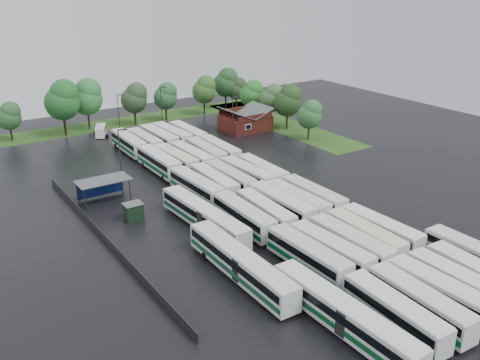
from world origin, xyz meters
TOP-DOWN VIEW (x-y plane):
  - ground at (0.00, 0.00)m, footprint 160.00×160.00m
  - brick_building at (24.00, 42.77)m, footprint 10.07×8.60m
  - wash_shed at (-17.20, 22.02)m, footprint 8.20×4.20m
  - utility_hut at (-16.20, 12.60)m, footprint 2.70×2.20m
  - grass_strip_north at (2.00, 64.80)m, footprint 80.00×10.00m
  - grass_strip_east at (34.00, 42.80)m, footprint 10.00×50.00m
  - west_fence at (-22.20, 8.00)m, footprint 0.10×50.00m
  - bus_r0c0 at (-4.58, -25.73)m, footprint 3.27×12.68m
  - bus_r0c1 at (-1.13, -26.03)m, footprint 3.25×12.73m
  - bus_r0c2 at (2.12, -26.31)m, footprint 3.03×12.99m
  - bus_r0c3 at (5.38, -25.99)m, footprint 2.65×12.37m
  - bus_r0c4 at (8.45, -26.29)m, footprint 3.22×12.63m
  - bus_r1c0 at (-4.33, -12.20)m, footprint 2.86×12.87m
  - bus_r1c1 at (-1.16, -12.62)m, footprint 3.19×12.71m
  - bus_r1c2 at (2.04, -12.73)m, footprint 2.88×12.92m
  - bus_r1c3 at (5.09, -12.27)m, footprint 3.03×12.67m
  - bus_r1c4 at (8.24, -12.16)m, footprint 2.99×12.50m
  - bus_r2c0 at (-4.49, 1.36)m, footprint 3.08×12.79m
  - bus_r2c1 at (-1.10, 0.92)m, footprint 3.22×12.36m
  - bus_r2c2 at (2.17, 1.46)m, footprint 2.92×13.00m
  - bus_r2c3 at (5.09, 1.38)m, footprint 2.90×12.40m
  - bus_r2c4 at (8.21, 1.35)m, footprint 2.69×12.59m
  - bus_r3c0 at (-4.57, 14.53)m, footprint 3.10×12.78m
  - bus_r3c1 at (-1.24, 14.79)m, footprint 3.07×12.45m
  - bus_r3c2 at (1.90, 14.91)m, footprint 2.67×12.25m
  - bus_r3c3 at (5.19, 14.59)m, footprint 3.33×12.77m
  - bus_r3c4 at (8.22, 14.52)m, footprint 2.90×12.40m
  - bus_r4c0 at (-4.44, 28.59)m, footprint 2.79×12.96m
  - bus_r4c1 at (-1.28, 28.27)m, footprint 3.13×12.60m
  - bus_r4c2 at (1.96, 28.05)m, footprint 2.84×12.41m
  - bus_r4c3 at (5.21, 28.55)m, footprint 3.29×12.69m
  - bus_r4c4 at (8.37, 28.70)m, footprint 2.90×12.31m
  - bus_r5c0 at (-4.43, 42.35)m, footprint 2.97×12.77m
  - bus_r5c1 at (-1.23, 41.84)m, footprint 2.70×12.25m
  - bus_r5c2 at (2.11, 42.15)m, footprint 3.03×12.79m
  - bus_r5c3 at (5.12, 42.32)m, footprint 3.32×12.90m
  - bus_r5c4 at (8.55, 41.70)m, footprint 2.69×12.40m
  - artic_bus_west_a at (-9.19, -23.23)m, footprint 2.91×19.08m
  - artic_bus_west_b at (-9.16, 4.27)m, footprint 3.44×18.95m
  - artic_bus_west_c at (-12.19, -9.34)m, footprint 2.94×19.43m
  - minibus at (-5.09, 56.49)m, footprint 3.99×5.66m
  - tree_north_0 at (-22.01, 63.62)m, footprint 5.16×5.16m
  - tree_north_1 at (-11.18, 61.20)m, footprint 7.52×7.52m
  - tree_north_2 at (-5.12, 63.42)m, footprint 7.09×7.09m
  - tree_north_3 at (5.29, 61.05)m, footprint 6.05×6.04m
  - tree_north_4 at (13.17, 60.77)m, footprint 5.63×5.63m
  - tree_north_5 at (23.85, 60.69)m, footprint 5.94×5.94m
  - tree_north_6 at (31.94, 63.31)m, footprint 6.44×6.44m
  - tree_east_0 at (31.23, 28.98)m, footprint 5.30×5.30m
  - tree_east_1 at (32.81, 38.40)m, footprint 6.24×6.24m
  - tree_east_2 at (32.98, 44.64)m, footprint 5.67×5.67m
  - tree_east_3 at (31.71, 51.26)m, footprint 5.71×5.71m
  - tree_east_4 at (34.15, 61.56)m, footprint 5.02×5.00m
  - lamp_post_ne at (17.95, 38.38)m, footprint 1.42×0.28m
  - lamp_post_nw at (-12.71, 25.08)m, footprint 1.56×0.30m
  - lamp_post_back_w at (-1.16, 54.88)m, footprint 1.40×0.27m
  - lamp_post_back_e at (9.53, 55.62)m, footprint 1.45×0.28m
  - puddle_0 at (-2.39, -17.46)m, footprint 6.11×6.11m
  - puddle_1 at (6.34, -19.97)m, footprint 4.30×4.30m
  - puddle_2 at (-7.92, 3.59)m, footprint 5.33×5.33m
  - puddle_3 at (2.64, -2.78)m, footprint 4.21×4.21m
  - puddle_4 at (14.40, -17.49)m, footprint 2.66×2.66m

SIDE VIEW (x-z plane):
  - ground at x=0.00m, z-range 0.00..0.00m
  - puddle_0 at x=-2.39m, z-range 0.00..0.01m
  - puddle_1 at x=6.34m, z-range 0.00..0.01m
  - puddle_2 at x=-7.92m, z-range 0.00..0.01m
  - puddle_3 at x=2.64m, z-range 0.00..0.01m
  - puddle_4 at x=14.40m, z-range 0.00..0.01m
  - grass_strip_north at x=2.00m, z-range 0.00..0.01m
  - grass_strip_east at x=34.00m, z-range 0.00..0.01m
  - west_fence at x=-22.20m, z-range 0.00..1.20m
  - minibus at x=-5.09m, z-range 0.13..2.45m
  - utility_hut at x=-16.20m, z-range 0.01..2.63m
  - brick_building at x=24.00m, z-range -0.83..4.56m
  - bus_r5c1 at x=-1.23m, z-range 0.17..3.57m
  - bus_r3c2 at x=1.90m, z-range 0.17..3.57m
  - bus_r2c1 at x=-1.10m, z-range 0.17..3.58m
  - bus_r4c4 at x=8.37m, z-range 0.17..3.58m
  - bus_r2c3 at x=5.09m, z-range 0.17..3.61m
  - bus_r3c4 at x=8.22m, z-range 0.17..3.61m
  - bus_r3c1 at x=-1.24m, z-range 0.17..3.61m
  - bus_r0c3 at x=5.38m, z-range 0.17..3.61m
  - bus_r4c2 at x=1.96m, z-range 0.17..3.62m
  - bus_r5c4 at x=8.55m, z-range 0.17..3.62m
  - bus_r1c4 at x=8.24m, z-range 0.17..3.63m
  - bus_r4c1 at x=-1.28m, z-range 0.17..3.66m
  - bus_r0c4 at x=8.45m, z-range 0.17..3.66m
  - bus_r0c0 at x=-4.58m, z-range 0.17..3.67m
  - bus_r4c3 at x=5.21m, z-range 0.18..3.68m
  - bus_r2c4 at x=8.21m, z-range 0.18..3.68m
  - bus_r1c3 at x=5.09m, z-range 0.18..3.68m
  - bus_r1c1 at x=-1.16m, z-range 0.18..3.69m
  - bus_r0c1 at x=-1.13m, z-range 0.18..3.69m
  - bus_r3c3 at x=5.19m, z-range 0.18..3.70m
  - artic_bus_west_b at x=-9.16m, z-range 0.19..3.69m
  - bus_r3c0 at x=-4.57m, z-range 0.18..3.71m
  - bus_r2c0 at x=-4.49m, z-range 0.18..3.71m
  - bus_r5c0 at x=-4.43m, z-range 0.18..3.72m
  - bus_r5c2 at x=2.11m, z-range 0.18..3.72m
  - bus_r5c3 at x=5.12m, z-range 0.18..3.74m
  - artic_bus_west_a at x=-9.19m, z-range 0.19..3.73m
  - bus_r1c0 at x=-4.33m, z-range 0.18..3.75m
  - bus_r1c2 at x=2.04m, z-range 0.18..3.77m
  - bus_r0c2 at x=2.12m, z-range 0.18..3.78m
  - bus_r4c0 at x=-4.44m, z-range 0.18..3.79m
  - bus_r2c2 at x=2.17m, z-range 0.18..3.79m
  - artic_bus_west_c at x=-12.19m, z-range 0.20..3.80m
  - wash_shed at x=-17.20m, z-range 1.20..4.78m
  - lamp_post_back_w at x=-1.16m, z-range 0.73..9.80m
  - tree_east_4 at x=34.15m, z-range 1.18..9.46m
  - lamp_post_ne at x=17.95m, z-range 0.74..9.96m
  - lamp_post_back_e at x=9.53m, z-range 0.76..10.20m
  - tree_north_0 at x=-22.01m, z-range 1.22..9.77m
  - tree_east_0 at x=31.23m, z-range 1.26..10.03m
  - lamp_post_nw at x=-12.71m, z-range 0.82..10.96m
  - tree_north_4 at x=13.17m, z-range 1.33..10.66m
  - tree_east_2 at x=32.98m, z-range 1.34..10.74m
  - tree_east_3 at x=31.71m, z-range 1.35..10.81m
  - tree_north_5 at x=23.85m, z-range 1.41..11.25m
  - tree_north_3 at x=5.29m, z-range 1.43..11.44m
  - tree_east_1 at x=32.81m, z-range 1.48..11.82m
  - tree_north_6 at x=31.94m, z-range 1.53..12.20m
  - tree_north_2 at x=-5.12m, z-range 1.68..13.42m
  - tree_north_1 at x=-11.18m, z-range 1.79..14.25m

